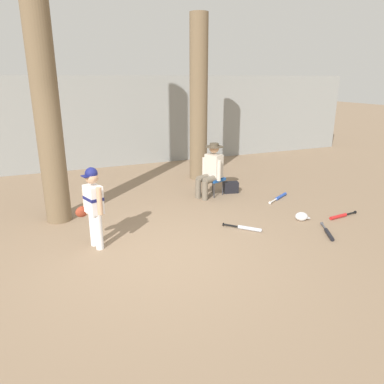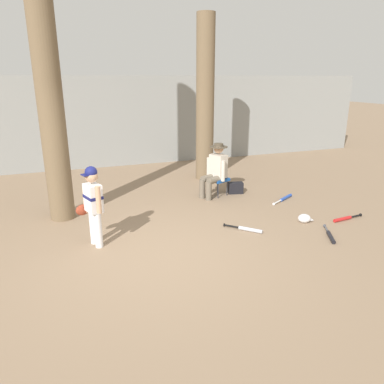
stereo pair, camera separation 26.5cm
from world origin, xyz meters
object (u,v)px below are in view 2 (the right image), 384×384
Objects in this scene: seated_spectator at (215,169)px; bat_aluminum_silver at (247,229)px; tree_behind_spectator at (205,113)px; bat_black_composite at (330,236)px; batting_helmet_white at (304,218)px; bat_red_barrel at (345,219)px; folding_stool at (218,180)px; tree_near_player at (45,54)px; bat_blue_youth at (285,198)px; young_ballplayer at (93,201)px; handbag_beside_stool at (235,188)px.

seated_spectator is 2.12× the size of bat_aluminum_silver.
tree_behind_spectator is at bearing 80.13° from bat_aluminum_silver.
bat_black_composite is 2.32× the size of batting_helmet_white.
batting_helmet_white is (-0.77, 0.19, 0.04)m from bat_red_barrel.
folding_stool is at bearing 22.98° from seated_spectator.
tree_near_player is at bearing 149.38° from bat_aluminum_silver.
seated_spectator is 2.10m from bat_aluminum_silver.
tree_near_player reaches higher than bat_red_barrel.
tree_near_player is 23.26× the size of batting_helmet_white.
batting_helmet_white is at bearing 165.93° from bat_red_barrel.
bat_blue_youth is at bearing 77.99° from bat_black_composite.
bat_red_barrel is at bearing -75.17° from bat_blue_youth.
tree_near_player is 4.26m from folding_stool.
tree_behind_spectator is 3.22× the size of young_ballplayer.
tree_near_player is at bearing -176.42° from seated_spectator.
seated_spectator is (-0.09, -0.04, 0.28)m from folding_stool.
bat_aluminum_silver is at bearing -179.88° from batting_helmet_white.
handbag_beside_stool is at bearing 3.63° from tree_near_player.
young_ballplayer is 3.37m from folding_stool.
tree_near_player is 1.56× the size of tree_behind_spectator.
bat_black_composite is at bearing -102.01° from bat_blue_youth.
young_ballplayer reaches higher than batting_helmet_white.
tree_behind_spectator reaches higher than bat_blue_youth.
bat_red_barrel is 1.47m from bat_blue_youth.
seated_spectator is 0.75m from handbag_beside_stool.
handbag_beside_stool is at bearing 101.50° from batting_helmet_white.
folding_stool is at bearing 179.81° from handbag_beside_stool.
young_ballplayer is 3.26m from seated_spectator.
bat_red_barrel is at bearing -53.67° from folding_stool.
handbag_beside_stool is 0.46× the size of bat_blue_youth.
bat_red_barrel and bat_blue_youth have the same top height.
bat_aluminum_silver is at bearing -111.21° from handbag_beside_stool.
folding_stool is at bearing 106.95° from bat_black_composite.
tree_behind_spectator is 2.04m from folding_stool.
batting_helmet_white is (0.02, 0.73, 0.04)m from bat_black_composite.
seated_spectator is 2.95m from bat_black_composite.
bat_black_composite is at bearing -30.93° from tree_near_player.
seated_spectator is 1.69× the size of bat_red_barrel.
tree_near_player is 5.46× the size of seated_spectator.
folding_stool is 0.51m from handbag_beside_stool.
young_ballplayer reaches higher than bat_blue_youth.
seated_spectator is (3.28, 0.21, -2.32)m from tree_near_player.
folding_stool is at bearing 30.13° from young_ballplayer.
handbag_beside_stool reaches higher than batting_helmet_white.
bat_aluminum_silver is (-1.98, 0.19, 0.00)m from bat_red_barrel.
handbag_beside_stool is (0.54, 0.04, -0.51)m from seated_spectator.
bat_black_composite is (4.21, -2.52, -2.93)m from tree_near_player.
young_ballplayer is 3.96m from bat_black_composite.
bat_black_composite is at bearing -82.44° from tree_behind_spectator.
bat_blue_youth is at bearing 72.21° from batting_helmet_white.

